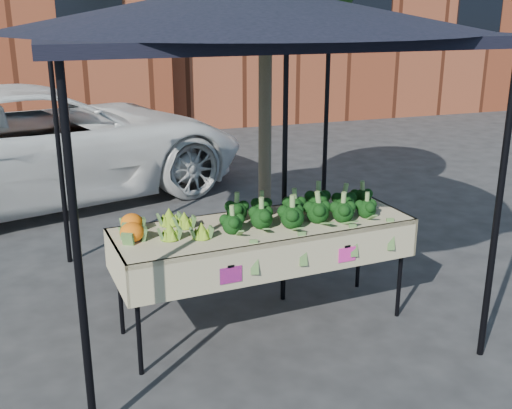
{
  "coord_description": "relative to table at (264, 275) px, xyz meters",
  "views": [
    {
      "loc": [
        -1.46,
        -4.32,
        2.57
      ],
      "look_at": [
        0.11,
        0.27,
        1.0
      ],
      "focal_mm": 43.55,
      "sensor_mm": 36.0,
      "label": 1
    }
  ],
  "objects": [
    {
      "name": "cauliflower_pair",
      "position": [
        -1.04,
        0.07,
        0.53
      ],
      "size": [
        0.21,
        0.41,
        0.16
      ],
      "primitive_type": "ellipsoid",
      "color": "orange",
      "rests_on": "table"
    },
    {
      "name": "street_tree",
      "position": [
        0.55,
        1.51,
        1.49
      ],
      "size": [
        1.97,
        1.97,
        3.89
      ],
      "primitive_type": null,
      "color": "#1E4C14",
      "rests_on": "ground"
    },
    {
      "name": "ground",
      "position": [
        -0.11,
        -0.07,
        -0.45
      ],
      "size": [
        90.0,
        90.0,
        0.0
      ],
      "primitive_type": "plane",
      "color": "#242426"
    },
    {
      "name": "broccoli_heap",
      "position": [
        0.32,
        0.03,
        0.56
      ],
      "size": [
        1.44,
        0.54,
        0.23
      ],
      "primitive_type": "ellipsoid",
      "color": "black",
      "rests_on": "table"
    },
    {
      "name": "table",
      "position": [
        0.0,
        0.0,
        0.0
      ],
      "size": [
        2.46,
        0.99,
        0.9
      ],
      "color": "#BDB38F",
      "rests_on": "ground"
    },
    {
      "name": "romanesco_cluster",
      "position": [
        -0.67,
        0.04,
        0.54
      ],
      "size": [
        0.41,
        0.55,
        0.18
      ],
      "primitive_type": "ellipsoid",
      "color": "#8BB625",
      "rests_on": "table"
    },
    {
      "name": "canopy",
      "position": [
        -0.03,
        0.47,
        0.92
      ],
      "size": [
        3.16,
        3.16,
        2.74
      ],
      "primitive_type": null,
      "color": "black",
      "rests_on": "ground"
    }
  ]
}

